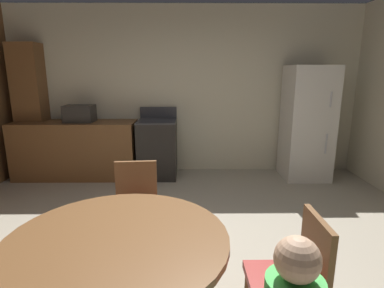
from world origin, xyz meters
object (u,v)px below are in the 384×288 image
dining_table (119,262)px  chair_north (136,204)px  microwave (80,114)px  refrigerator (307,123)px  oven_range (158,148)px  chair_east (294,276)px

dining_table → chair_north: chair_north is taller
microwave → chair_north: microwave is taller
refrigerator → microwave: (-3.55, 0.05, 0.15)m
chair_north → refrigerator: bearing=128.2°
dining_table → chair_north: (-0.08, 1.02, -0.11)m
microwave → oven_range: bearing=0.2°
dining_table → refrigerator: bearing=54.5°
oven_range → chair_east: 3.39m
oven_range → chair_east: bearing=-70.8°
refrigerator → microwave: 3.56m
chair_east → chair_north: (-1.10, 1.01, 0.00)m
chair_east → chair_north: 1.49m
refrigerator → chair_east: refrigerator is taller
refrigerator → dining_table: refrigerator is taller
dining_table → chair_east: chair_east is taller
oven_range → chair_north: size_ratio=1.26×
refrigerator → dining_table: (-2.25, -3.15, -0.27)m
chair_east → dining_table: bearing=-0.0°
chair_north → chair_east: bearing=42.9°
microwave → refrigerator: bearing=-0.8°
refrigerator → chair_north: bearing=-137.4°
microwave → dining_table: 3.48m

